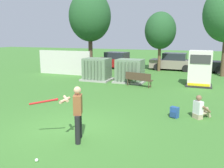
% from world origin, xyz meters
% --- Properties ---
extents(ground_plane, '(96.00, 96.00, 0.00)m').
position_xyz_m(ground_plane, '(0.00, 0.00, 0.00)').
color(ground_plane, '#3D752D').
extents(fence_panel, '(4.80, 0.12, 2.00)m').
position_xyz_m(fence_panel, '(-6.69, 10.50, 1.00)').
color(fence_panel, beige).
rests_on(fence_panel, ground).
extents(transformer_west, '(2.10, 1.70, 1.62)m').
position_xyz_m(transformer_west, '(-2.99, 9.01, 0.79)').
color(transformer_west, '#9E9B93').
rests_on(transformer_west, ground).
extents(transformer_mid_west, '(2.10, 1.70, 1.62)m').
position_xyz_m(transformer_mid_west, '(-0.52, 9.15, 0.79)').
color(transformer_mid_west, '#9E9B93').
rests_on(transformer_mid_west, ground).
extents(generator_enclosure, '(1.60, 1.40, 2.30)m').
position_xyz_m(generator_enclosure, '(4.07, 9.49, 1.14)').
color(generator_enclosure, '#262626').
rests_on(generator_enclosure, ground).
extents(park_bench, '(1.84, 0.80, 0.92)m').
position_xyz_m(park_bench, '(0.44, 7.92, 0.54)').
color(park_bench, '#4C3828').
rests_on(park_bench, ground).
extents(batter, '(1.57, 0.88, 1.74)m').
position_xyz_m(batter, '(0.72, -0.65, 0.98)').
color(batter, black).
rests_on(batter, ground).
extents(sports_ball, '(0.09, 0.09, 0.09)m').
position_xyz_m(sports_ball, '(0.37, -2.18, 0.04)').
color(sports_ball, white).
rests_on(sports_ball, ground).
extents(seated_spectator, '(0.74, 0.74, 0.96)m').
position_xyz_m(seated_spectator, '(4.27, 2.93, 0.38)').
color(seated_spectator, tan).
rests_on(seated_spectator, ground).
extents(backpack, '(0.37, 0.34, 0.44)m').
position_xyz_m(backpack, '(3.32, 2.65, 0.21)').
color(backpack, '#264C8C').
rests_on(backpack, ground).
extents(tree_left, '(3.73, 3.73, 7.13)m').
position_xyz_m(tree_left, '(-5.44, 13.03, 4.89)').
color(tree_left, '#4C3828').
rests_on(tree_left, ground).
extents(tree_center_left, '(2.79, 2.79, 5.32)m').
position_xyz_m(tree_center_left, '(0.42, 15.32, 3.65)').
color(tree_center_left, brown).
rests_on(tree_center_left, ground).
extents(parked_car_leftmost, '(4.40, 2.36, 1.62)m').
position_xyz_m(parked_car_leftmost, '(-3.96, 15.72, 0.75)').
color(parked_car_leftmost, maroon).
rests_on(parked_car_leftmost, ground).
extents(parked_car_left_of_center, '(4.25, 2.02, 1.62)m').
position_xyz_m(parked_car_left_of_center, '(1.57, 16.46, 0.75)').
color(parked_car_left_of_center, gray).
rests_on(parked_car_left_of_center, ground).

